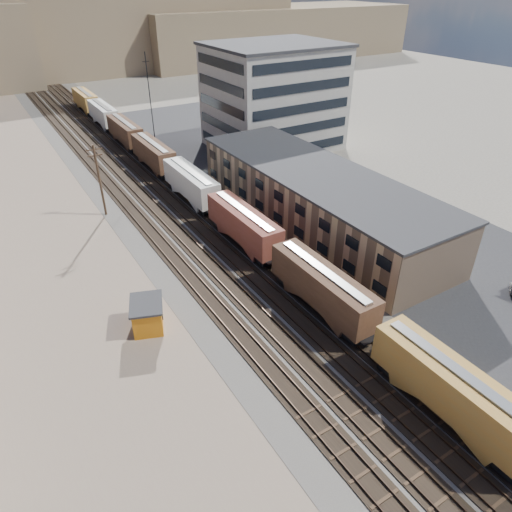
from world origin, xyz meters
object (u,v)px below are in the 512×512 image
utility_pole_north (99,179)px  parked_car_blue (324,175)px  maintenance_shed (148,315)px  freight_train (171,167)px

utility_pole_north → parked_car_blue: bearing=-10.0°
parked_car_blue → utility_pole_north: bearing=126.6°
utility_pole_north → maintenance_shed: utility_pole_north is taller
freight_train → utility_pole_north: 13.76m
utility_pole_north → maintenance_shed: 26.44m
freight_train → utility_pole_north: (-12.30, -5.63, 2.50)m
parked_car_blue → maintenance_shed: bearing=164.7°
utility_pole_north → freight_train: bearing=24.6°
freight_train → maintenance_shed: size_ratio=25.63×
maintenance_shed → parked_car_blue: 42.33m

